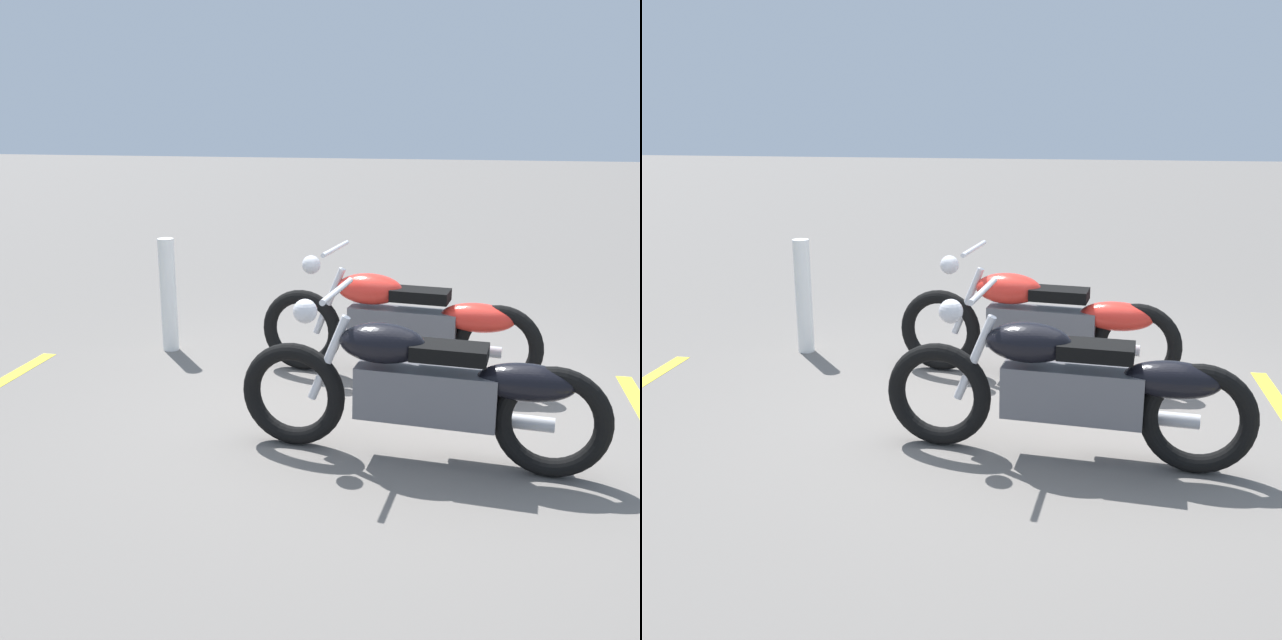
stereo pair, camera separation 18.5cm
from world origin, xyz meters
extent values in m
plane|color=#66605B|center=(0.00, 0.00, 0.00)|extent=(60.00, 60.00, 0.00)
torus|color=black|center=(0.88, -0.79, 0.34)|extent=(0.68, 0.19, 0.67)
torus|color=black|center=(-0.67, -0.61, 0.34)|extent=(0.68, 0.19, 0.67)
cube|color=#59595E|center=(0.06, -0.69, 0.42)|extent=(0.86, 0.32, 0.32)
ellipsoid|color=red|center=(0.32, -0.72, 0.72)|extent=(0.55, 0.34, 0.24)
ellipsoid|color=red|center=(-0.51, -0.63, 0.56)|extent=(0.58, 0.30, 0.22)
cube|color=black|center=(-0.07, -0.68, 0.70)|extent=(0.46, 0.29, 0.09)
cylinder|color=silver|center=(0.65, -0.76, 0.60)|extent=(0.27, 0.09, 0.56)
cylinder|color=silver|center=(0.60, -0.76, 1.02)|extent=(0.11, 0.62, 0.04)
sphere|color=silver|center=(0.80, -0.78, 0.88)|extent=(0.15, 0.15, 0.15)
cylinder|color=silver|center=(-0.36, -0.79, 0.26)|extent=(0.71, 0.17, 0.09)
torus|color=black|center=(0.60, 0.63, 0.34)|extent=(0.68, 0.17, 0.67)
torus|color=black|center=(-0.95, 0.76, 0.34)|extent=(0.68, 0.17, 0.67)
cube|color=#59595E|center=(-0.23, 0.70, 0.42)|extent=(0.86, 0.29, 0.32)
ellipsoid|color=black|center=(0.04, 0.68, 0.72)|extent=(0.54, 0.32, 0.24)
ellipsoid|color=black|center=(-0.79, 0.75, 0.56)|extent=(0.58, 0.29, 0.22)
cube|color=black|center=(-0.36, 0.71, 0.70)|extent=(0.46, 0.28, 0.09)
cylinder|color=silver|center=(0.37, 0.65, 0.60)|extent=(0.27, 0.08, 0.56)
cylinder|color=silver|center=(0.32, 0.66, 1.02)|extent=(0.09, 0.62, 0.04)
sphere|color=silver|center=(0.52, 0.64, 0.88)|extent=(0.15, 0.15, 0.15)
cylinder|color=silver|center=(-0.64, 0.60, 0.26)|extent=(0.71, 0.15, 0.09)
cylinder|color=white|center=(2.15, -1.07, 0.50)|extent=(0.14, 0.14, 1.00)
camera|label=1|loc=(-0.49, 4.97, 2.04)|focal=42.56mm
camera|label=2|loc=(-0.31, 5.00, 2.04)|focal=42.56mm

